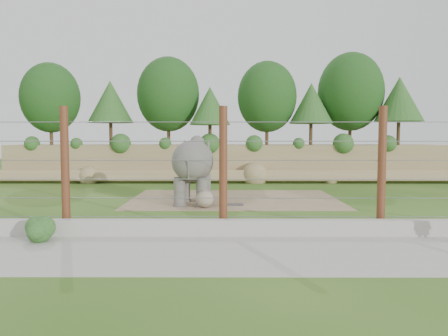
{
  "coord_description": "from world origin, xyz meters",
  "views": [
    {
      "loc": [
        0.08,
        -18.22,
        3.01
      ],
      "look_at": [
        0.0,
        2.0,
        1.6
      ],
      "focal_mm": 35.0,
      "sensor_mm": 36.0,
      "label": 1
    }
  ],
  "objects": [
    {
      "name": "stone_ball",
      "position": [
        -0.82,
        0.3,
        0.4
      ],
      "size": [
        0.76,
        0.76,
        0.76
      ],
      "primitive_type": "sphere",
      "color": "gray",
      "rests_on": "dirt_patch"
    },
    {
      "name": "elephant",
      "position": [
        -1.4,
        1.39,
        1.51
      ],
      "size": [
        1.8,
        3.82,
        3.03
      ],
      "primitive_type": null,
      "rotation": [
        0.0,
        0.0,
        -0.05
      ],
      "color": "#5C5852",
      "rests_on": "ground"
    },
    {
      "name": "drain_grate",
      "position": [
        0.36,
        1.02,
        0.04
      ],
      "size": [
        1.0,
        0.6,
        0.03
      ],
      "primitive_type": "cube",
      "color": "#262628",
      "rests_on": "dirt_patch"
    },
    {
      "name": "walkway_shrub",
      "position": [
        -5.39,
        -5.8,
        0.38
      ],
      "size": [
        0.73,
        0.73,
        0.73
      ],
      "primitive_type": "sphere",
      "color": "#245320",
      "rests_on": "walkway"
    },
    {
      "name": "walkway",
      "position": [
        0.0,
        -7.0,
        0.01
      ],
      "size": [
        26.0,
        4.0,
        0.01
      ],
      "primitive_type": "cube",
      "color": "#B4B0A6",
      "rests_on": "ground"
    },
    {
      "name": "barrier_fence",
      "position": [
        0.0,
        -4.5,
        2.0
      ],
      "size": [
        20.26,
        0.26,
        4.0
      ],
      "color": "#542812",
      "rests_on": "ground"
    },
    {
      "name": "back_embankment",
      "position": [
        0.59,
        12.68,
        3.97
      ],
      "size": [
        30.0,
        5.52,
        8.77
      ],
      "color": "#967857",
      "rests_on": "ground"
    },
    {
      "name": "retaining_wall",
      "position": [
        0.0,
        -5.0,
        0.25
      ],
      "size": [
        26.0,
        0.35,
        0.5
      ],
      "primitive_type": "cube",
      "color": "#B4B0A6",
      "rests_on": "ground"
    },
    {
      "name": "dirt_patch",
      "position": [
        0.5,
        3.0,
        0.01
      ],
      "size": [
        10.0,
        7.0,
        0.02
      ],
      "primitive_type": "cube",
      "color": "#937757",
      "rests_on": "ground"
    },
    {
      "name": "ground",
      "position": [
        0.0,
        0.0,
        0.0
      ],
      "size": [
        90.0,
        90.0,
        0.0
      ],
      "primitive_type": "plane",
      "color": "#2B5715",
      "rests_on": "ground"
    }
  ]
}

